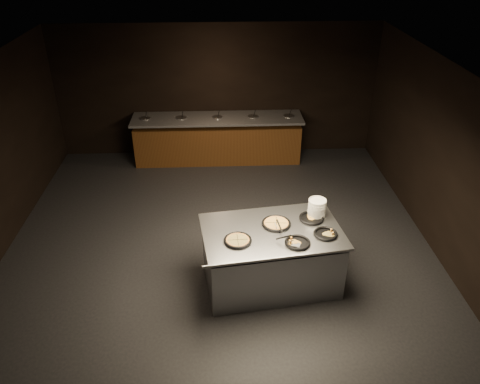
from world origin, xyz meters
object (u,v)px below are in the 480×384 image
at_px(plate_stack, 317,208).
at_px(pan_cheese_whole, 276,223).
at_px(serving_counter, 271,258).
at_px(pan_veggie_whole, 238,240).

bearing_deg(plate_stack, pan_cheese_whole, -160.88).
relative_size(serving_counter, pan_cheese_whole, 5.01).
bearing_deg(plate_stack, serving_counter, -152.86).
bearing_deg(plate_stack, pan_veggie_whole, -153.39).
height_order(serving_counter, pan_cheese_whole, pan_cheese_whole).
bearing_deg(pan_cheese_whole, serving_counter, -118.07).
distance_m(plate_stack, pan_veggie_whole, 1.33).
bearing_deg(serving_counter, plate_stack, 19.43).
xyz_separation_m(plate_stack, pan_veggie_whole, (-1.19, -0.59, -0.11)).
xyz_separation_m(serving_counter, pan_cheese_whole, (0.08, 0.14, 0.51)).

